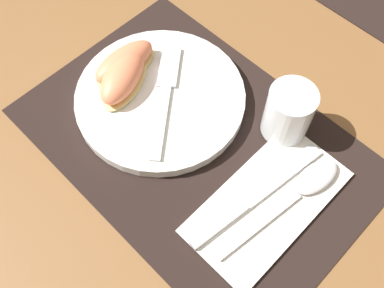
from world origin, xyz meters
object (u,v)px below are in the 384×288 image
object	(u,v)px
knife	(254,196)
spoon	(301,189)
fork	(165,92)
juice_glass	(288,115)
citrus_wedge_1	(123,77)
plate	(160,98)
citrus_wedge_0	(124,63)

from	to	relation	value
knife	spoon	size ratio (longest dim) A/B	1.06
knife	fork	size ratio (longest dim) A/B	1.34
juice_glass	knife	world-z (taller)	juice_glass
juice_glass	spoon	xyz separation A→B (m)	(0.07, -0.06, -0.03)
juice_glass	citrus_wedge_1	xyz separation A→B (m)	(-0.20, -0.11, -0.00)
plate	fork	size ratio (longest dim) A/B	1.50
knife	fork	bearing A→B (deg)	171.82
juice_glass	citrus_wedge_1	world-z (taller)	juice_glass
spoon	citrus_wedge_0	bearing A→B (deg)	-173.28
plate	citrus_wedge_1	bearing A→B (deg)	-155.63
fork	citrus_wedge_0	size ratio (longest dim) A/B	1.54
citrus_wedge_1	knife	bearing A→B (deg)	0.83
plate	knife	world-z (taller)	plate
citrus_wedge_0	fork	bearing A→B (deg)	10.23
spoon	citrus_wedge_1	distance (m)	0.27
juice_glass	fork	xyz separation A→B (m)	(-0.14, -0.08, -0.01)
citrus_wedge_1	fork	bearing A→B (deg)	30.07
plate	knife	xyz separation A→B (m)	(0.18, -0.02, -0.00)
spoon	citrus_wedge_1	size ratio (longest dim) A/B	1.74
juice_glass	fork	size ratio (longest dim) A/B	0.50
citrus_wedge_0	knife	bearing A→B (deg)	-3.19
fork	citrus_wedge_1	distance (m)	0.06
plate	citrus_wedge_1	size ratio (longest dim) A/B	2.06
juice_glass	spoon	world-z (taller)	juice_glass
citrus_wedge_0	citrus_wedge_1	bearing A→B (deg)	-46.13
fork	citrus_wedge_0	world-z (taller)	citrus_wedge_0
plate	fork	distance (m)	0.01
citrus_wedge_0	juice_glass	bearing A→B (deg)	23.01
juice_glass	fork	world-z (taller)	juice_glass
juice_glass	spoon	distance (m)	0.10
knife	citrus_wedge_1	world-z (taller)	citrus_wedge_1
juice_glass	citrus_wedge_1	bearing A→B (deg)	-151.21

